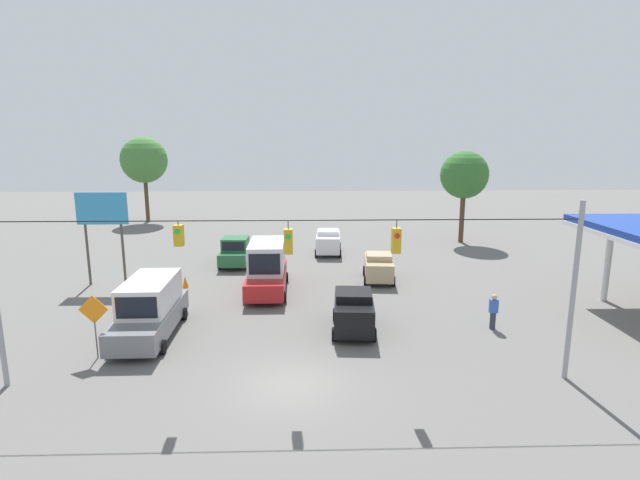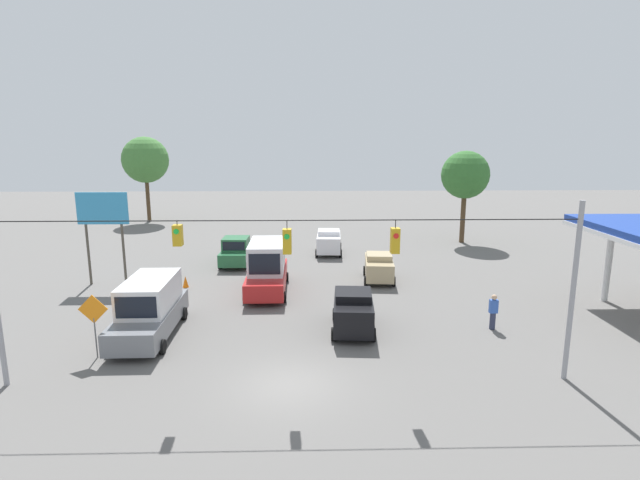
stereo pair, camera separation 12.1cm
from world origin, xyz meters
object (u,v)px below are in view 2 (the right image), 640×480
object	(u,v)px
sedan_tan_oncoming_far	(379,267)
tree_horizon_right	(465,175)
box_truck_red_withflow_mid	(267,267)
traffic_cone_second	(161,309)
roadside_billboard	(103,218)
sedan_black_crossing_near	(353,310)
pedestrian	(493,312)
overhead_signal_span	(290,274)
sedan_white_oncoming_deep	(329,241)
traffic_cone_third	(177,296)
traffic_cone_fourth	(186,282)
tree_horizon_left	(145,160)
box_truck_grey_parked_shoulder	(150,308)
pickup_truck_green_withflow_far	(237,251)
traffic_cone_nearest	(144,331)
work_zone_sign	(93,314)

from	to	relation	value
sedan_tan_oncoming_far	tree_horizon_right	xyz separation A→B (m)	(-9.24, -12.03, 5.09)
box_truck_red_withflow_mid	traffic_cone_second	xyz separation A→B (m)	(5.33, 4.32, -1.14)
box_truck_red_withflow_mid	roadside_billboard	xyz separation A→B (m)	(10.43, -1.70, 2.85)
box_truck_red_withflow_mid	sedan_tan_oncoming_far	bearing A→B (deg)	-163.71
sedan_black_crossing_near	pedestrian	xyz separation A→B (m)	(-6.95, 0.02, -0.14)
overhead_signal_span	sedan_white_oncoming_deep	bearing A→B (deg)	-96.25
sedan_tan_oncoming_far	roadside_billboard	size ratio (longest dim) A/B	0.67
traffic_cone_third	traffic_cone_fourth	xyz separation A→B (m)	(0.16, -2.83, 0.00)
pedestrian	tree_horizon_left	bearing A→B (deg)	-50.56
box_truck_grey_parked_shoulder	traffic_cone_third	distance (m)	4.96
sedan_tan_oncoming_far	pedestrian	world-z (taller)	sedan_tan_oncoming_far
sedan_tan_oncoming_far	pedestrian	distance (m)	9.76
traffic_cone_fourth	pickup_truck_green_withflow_far	bearing A→B (deg)	-112.81
traffic_cone_second	roadside_billboard	xyz separation A→B (m)	(5.10, -6.02, 3.99)
sedan_white_oncoming_deep	tree_horizon_left	size ratio (longest dim) A/B	0.43
traffic_cone_nearest	tree_horizon_left	xyz separation A→B (m)	(10.16, -33.74, 6.48)
sedan_white_oncoming_deep	box_truck_grey_parked_shoulder	world-z (taller)	box_truck_grey_parked_shoulder
box_truck_grey_parked_shoulder	traffic_cone_fourth	world-z (taller)	box_truck_grey_parked_shoulder
box_truck_red_withflow_mid	traffic_cone_second	size ratio (longest dim) A/B	8.67
roadside_billboard	box_truck_grey_parked_shoulder	bearing A→B (deg)	122.11
sedan_tan_oncoming_far	pickup_truck_green_withflow_far	bearing A→B (deg)	-25.03
pedestrian	tree_horizon_right	xyz separation A→B (m)	(-4.78, -20.71, 5.14)
box_truck_grey_parked_shoulder	traffic_cone_nearest	distance (m)	1.15
traffic_cone_third	roadside_billboard	bearing A→B (deg)	-34.41
traffic_cone_third	work_zone_sign	distance (m)	7.76
traffic_cone_third	pedestrian	distance (m)	17.42
traffic_cone_nearest	tree_horizon_right	bearing A→B (deg)	-135.24
sedan_black_crossing_near	tree_horizon_right	distance (m)	24.31
pedestrian	traffic_cone_second	bearing A→B (deg)	-7.52
traffic_cone_nearest	pedestrian	size ratio (longest dim) A/B	0.41
sedan_black_crossing_near	traffic_cone_second	world-z (taller)	sedan_black_crossing_near
sedan_white_oncoming_deep	traffic_cone_nearest	size ratio (longest dim) A/B	5.49
box_truck_red_withflow_mid	pickup_truck_green_withflow_far	distance (m)	7.35
sedan_white_oncoming_deep	pedestrian	xyz separation A→B (m)	(-7.46, 16.54, -0.12)
traffic_cone_second	work_zone_sign	bearing A→B (deg)	75.54
overhead_signal_span	pedestrian	world-z (taller)	overhead_signal_span
sedan_white_oncoming_deep	pickup_truck_green_withflow_far	xyz separation A→B (m)	(7.01, 3.19, -0.05)
traffic_cone_second	roadside_billboard	bearing A→B (deg)	-49.76
overhead_signal_span	traffic_cone_nearest	bearing A→B (deg)	-31.74
traffic_cone_second	traffic_cone_fourth	size ratio (longest dim) A/B	1.00
traffic_cone_third	roadside_billboard	world-z (taller)	roadside_billboard
sedan_black_crossing_near	box_truck_grey_parked_shoulder	world-z (taller)	box_truck_grey_parked_shoulder
box_truck_grey_parked_shoulder	pedestrian	size ratio (longest dim) A/B	3.65
sedan_black_crossing_near	box_truck_grey_parked_shoulder	size ratio (longest dim) A/B	0.65
box_truck_grey_parked_shoulder	pedestrian	xyz separation A→B (m)	(-16.78, -0.24, -0.45)
sedan_tan_oncoming_far	pickup_truck_green_withflow_far	world-z (taller)	pickup_truck_green_withflow_far
traffic_cone_second	work_zone_sign	world-z (taller)	work_zone_sign
tree_horizon_right	pedestrian	bearing A→B (deg)	77.00
traffic_cone_second	tree_horizon_right	bearing A→B (deg)	-139.74
overhead_signal_span	traffic_cone_fourth	xyz separation A→B (m)	(7.12, -12.64, -4.02)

